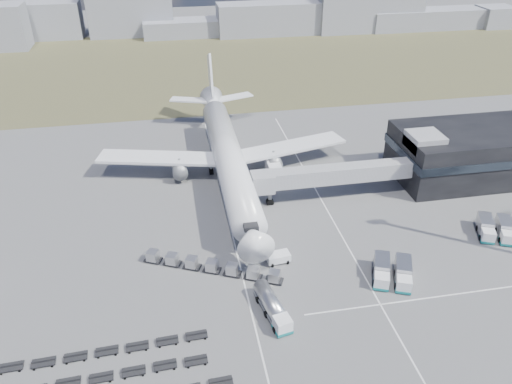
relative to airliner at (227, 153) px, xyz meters
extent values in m
plane|color=#565659|center=(0.00, -32.38, -5.29)|extent=(420.00, 420.00, 0.00)
cube|color=brown|center=(0.00, 77.62, -5.29)|extent=(420.00, 90.00, 0.01)
cube|color=silver|center=(-2.00, -27.38, -5.29)|extent=(0.25, 110.00, 0.01)
cube|color=silver|center=(16.00, -27.38, -5.29)|extent=(0.25, 110.00, 0.01)
cube|color=silver|center=(25.00, -40.38, -5.29)|extent=(40.00, 0.25, 0.01)
cube|color=black|center=(48.00, -8.38, -0.29)|extent=(30.00, 16.00, 10.00)
cube|color=#262D38|center=(48.00, -8.38, 0.91)|extent=(30.40, 16.40, 1.60)
cube|color=#939399|center=(36.00, -10.38, 4.21)|extent=(6.00, 6.00, 3.00)
cube|color=#939399|center=(18.10, -11.88, -0.19)|extent=(29.80, 3.00, 3.00)
cube|color=#939399|center=(4.70, -12.38, -0.19)|extent=(4.00, 3.60, 3.40)
cylinder|color=slate|center=(6.20, -11.88, -2.74)|extent=(0.70, 0.70, 5.10)
cylinder|color=black|center=(6.20, -11.88, -4.84)|extent=(1.40, 0.90, 1.40)
cylinder|color=white|center=(0.00, -2.38, 0.01)|extent=(5.60, 48.00, 5.60)
cone|color=white|center=(0.00, -28.88, 0.01)|extent=(5.60, 5.00, 5.60)
cone|color=white|center=(0.00, 25.62, 0.81)|extent=(5.60, 8.00, 5.60)
cube|color=black|center=(0.00, -26.88, 0.81)|extent=(2.20, 2.00, 0.80)
cube|color=white|center=(-13.00, 2.62, -1.19)|extent=(25.59, 11.38, 0.50)
cube|color=white|center=(13.00, 2.62, -1.19)|extent=(25.59, 11.38, 0.50)
cylinder|color=slate|center=(-9.50, 0.62, -2.89)|extent=(3.00, 5.00, 3.00)
cylinder|color=slate|center=(9.50, 0.62, -2.89)|extent=(3.00, 5.00, 3.00)
cube|color=white|center=(-5.50, 27.62, 1.21)|extent=(9.49, 5.63, 0.35)
cube|color=white|center=(5.50, 27.62, 1.21)|extent=(9.49, 5.63, 0.35)
cube|color=white|center=(0.00, 28.62, 6.51)|extent=(0.50, 9.06, 11.45)
cylinder|color=slate|center=(0.00, -23.38, -4.04)|extent=(0.50, 0.50, 2.50)
cylinder|color=slate|center=(-3.20, 1.62, -4.04)|extent=(0.60, 0.60, 2.50)
cylinder|color=slate|center=(3.20, 1.62, -4.04)|extent=(0.60, 0.60, 2.50)
cylinder|color=black|center=(0.00, -23.38, -4.79)|extent=(0.50, 1.20, 1.20)
cube|color=gray|center=(-56.84, 124.65, 1.47)|extent=(31.55, 12.00, 13.53)
cube|color=gray|center=(-21.79, 123.36, 5.18)|extent=(32.54, 12.00, 20.95)
cube|color=gray|center=(9.25, 117.55, -2.12)|extent=(53.50, 12.00, 6.34)
cube|color=gray|center=(33.54, 114.55, 0.80)|extent=(43.77, 12.00, 12.18)
cube|color=gray|center=(73.85, 112.84, 3.48)|extent=(43.20, 12.00, 17.54)
cube|color=gray|center=(101.00, 112.08, -1.37)|extent=(52.69, 12.00, 7.85)
cube|color=gray|center=(129.73, 109.77, -1.10)|extent=(14.10, 12.00, 8.38)
cube|color=white|center=(1.38, -42.73, -4.01)|extent=(2.50, 2.50, 2.04)
cube|color=#157477|center=(1.38, -42.73, -4.80)|extent=(2.60, 2.60, 0.44)
cylinder|color=#B3B3B8|center=(0.55, -38.46, -3.61)|extent=(3.45, 6.95, 2.22)
cube|color=slate|center=(0.55, -38.46, -4.63)|extent=(3.37, 6.94, 0.31)
cylinder|color=black|center=(0.80, -39.77, -4.85)|extent=(2.45, 1.40, 0.98)
cube|color=white|center=(4.00, -28.58, -4.50)|extent=(3.80, 2.42, 1.58)
cube|color=white|center=(9.02, -2.28, -3.58)|extent=(2.63, 6.43, 2.99)
cube|color=#157477|center=(9.02, -2.28, -4.81)|extent=(2.74, 6.54, 0.48)
cube|color=white|center=(17.39, -37.04, -4.10)|extent=(2.73, 2.68, 2.02)
cube|color=#157477|center=(17.39, -37.04, -4.88)|extent=(2.85, 2.80, 0.41)
cube|color=#B3B3B8|center=(18.61, -34.06, -3.73)|extent=(3.65, 4.75, 2.39)
cube|color=white|center=(20.28, -38.22, -4.10)|extent=(2.73, 2.68, 2.02)
cube|color=#157477|center=(20.28, -38.22, -4.88)|extent=(2.85, 2.80, 0.41)
cube|color=#B3B3B8|center=(21.50, -35.24, -3.73)|extent=(3.65, 4.75, 2.39)
cube|color=white|center=(38.94, -29.70, -4.13)|extent=(2.65, 2.60, 1.96)
cube|color=#157477|center=(38.94, -29.70, -4.89)|extent=(2.77, 2.72, 0.40)
cube|color=#B3B3B8|center=(40.13, -26.81, -3.77)|extent=(3.55, 4.61, 2.32)
cube|color=white|center=(41.75, -30.86, -4.13)|extent=(2.65, 2.60, 1.96)
cube|color=#157477|center=(41.75, -30.86, -4.89)|extent=(2.77, 2.72, 0.40)
cube|color=#B3B3B8|center=(42.94, -27.97, -3.77)|extent=(3.55, 4.61, 2.32)
cube|color=black|center=(-15.13, -24.87, -4.99)|extent=(3.05, 2.56, 0.18)
cube|color=#B3B3B8|center=(-15.13, -24.87, -4.13)|extent=(2.14, 2.14, 1.51)
cube|color=black|center=(-12.21, -26.23, -4.99)|extent=(3.05, 2.56, 0.18)
cube|color=#B3B3B8|center=(-12.21, -26.23, -4.13)|extent=(2.14, 2.14, 1.51)
cube|color=black|center=(-9.29, -27.58, -4.99)|extent=(3.05, 2.56, 0.18)
cube|color=#B3B3B8|center=(-9.29, -27.58, -4.13)|extent=(2.14, 2.14, 1.51)
cube|color=black|center=(-6.37, -28.94, -4.99)|extent=(3.05, 2.56, 0.18)
cube|color=#B3B3B8|center=(-6.37, -28.94, -4.13)|extent=(2.14, 2.14, 1.51)
cube|color=black|center=(-3.45, -30.30, -4.99)|extent=(3.05, 2.56, 0.18)
cube|color=#B3B3B8|center=(-3.45, -30.30, -4.13)|extent=(2.14, 2.14, 1.51)
cube|color=black|center=(-0.52, -31.66, -4.99)|extent=(3.05, 2.56, 0.18)
cube|color=#B3B3B8|center=(-0.52, -31.66, -4.13)|extent=(2.14, 2.14, 1.51)
cube|color=black|center=(2.40, -33.02, -4.99)|extent=(3.05, 2.56, 0.18)
cube|color=#B3B3B8|center=(2.40, -33.02, -4.13)|extent=(2.14, 2.14, 1.51)
cube|color=black|center=(-21.34, -46.10, -4.96)|extent=(26.21, 2.58, 0.67)
cube|color=black|center=(-21.52, -42.17, -4.96)|extent=(26.21, 2.58, 0.67)
camera|label=1|loc=(-10.50, -87.91, 44.07)|focal=35.00mm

